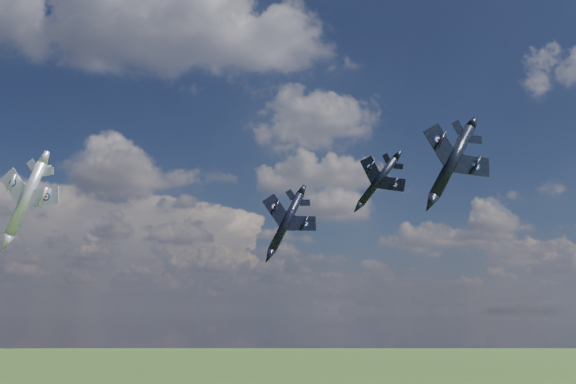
{
  "coord_description": "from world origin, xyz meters",
  "views": [
    {
      "loc": [
        -2.34,
        -68.1,
        64.86
      ],
      "look_at": [
        4.89,
        14.15,
        82.42
      ],
      "focal_mm": 35.0,
      "sensor_mm": 36.0,
      "label": 1
    }
  ],
  "objects_px": {
    "jet_high_navy": "(378,181)",
    "jet_left_silver": "(26,199)",
    "jet_lead_navy": "(286,222)",
    "jet_right_navy": "(452,161)"
  },
  "relations": [
    {
      "from": "jet_right_navy",
      "to": "jet_high_navy",
      "type": "relative_size",
      "value": 1.05
    },
    {
      "from": "jet_lead_navy",
      "to": "jet_left_silver",
      "type": "bearing_deg",
      "value": -171.08
    },
    {
      "from": "jet_lead_navy",
      "to": "jet_right_navy",
      "type": "xyz_separation_m",
      "value": [
        18.48,
        -24.85,
        3.91
      ]
    },
    {
      "from": "jet_right_navy",
      "to": "jet_high_navy",
      "type": "xyz_separation_m",
      "value": [
        -1.45,
        31.07,
        4.72
      ]
    },
    {
      "from": "jet_lead_navy",
      "to": "jet_high_navy",
      "type": "xyz_separation_m",
      "value": [
        17.04,
        6.22,
        8.63
      ]
    },
    {
      "from": "jet_high_navy",
      "to": "jet_right_navy",
      "type": "bearing_deg",
      "value": -69.57
    },
    {
      "from": "jet_right_navy",
      "to": "jet_left_silver",
      "type": "height_order",
      "value": "jet_right_navy"
    },
    {
      "from": "jet_lead_navy",
      "to": "jet_high_navy",
      "type": "distance_m",
      "value": 20.09
    },
    {
      "from": "jet_left_silver",
      "to": "jet_lead_navy",
      "type": "bearing_deg",
      "value": 34.14
    },
    {
      "from": "jet_high_navy",
      "to": "jet_left_silver",
      "type": "distance_m",
      "value": 57.18
    }
  ]
}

